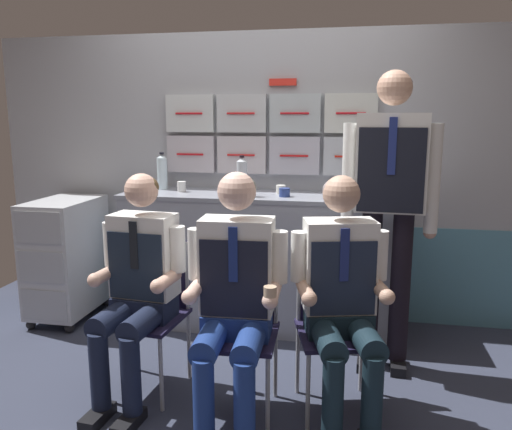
{
  "coord_description": "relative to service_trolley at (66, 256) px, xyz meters",
  "views": [
    {
      "loc": [
        0.73,
        -2.46,
        1.53
      ],
      "look_at": [
        0.2,
        0.25,
        1.0
      ],
      "focal_mm": 35.77,
      "sensor_mm": 36.0,
      "label": 1
    }
  ],
  "objects": [
    {
      "name": "folding_chair_right",
      "position": [
        2.06,
        -0.81,
        0.02
      ],
      "size": [
        0.49,
        0.49,
        0.84
      ],
      "color": "#A8AAAF",
      "rests_on": "ground"
    },
    {
      "name": "crew_member_center",
      "position": [
        1.58,
        -1.09,
        0.21
      ],
      "size": [
        0.51,
        0.63,
        1.27
      ],
      "color": "black",
      "rests_on": "ground"
    },
    {
      "name": "galley_counter",
      "position": [
        1.48,
        0.15,
        0.0
      ],
      "size": [
        2.02,
        0.53,
        0.99
      ],
      "color": "#969CAA",
      "rests_on": "ground"
    },
    {
      "name": "ground",
      "position": [
        1.41,
        -0.94,
        -0.51
      ],
      "size": [
        4.8,
        4.8,
        0.04
      ],
      "primitive_type": "cube",
      "color": "#303547"
    },
    {
      "name": "water_bottle_clear",
      "position": [
        1.37,
        0.04,
        0.63
      ],
      "size": [
        0.07,
        0.07,
        0.28
      ],
      "color": "silver",
      "rests_on": "galley_counter"
    },
    {
      "name": "crew_member_right",
      "position": [
        2.1,
        -0.96,
        0.19
      ],
      "size": [
        0.51,
        0.66,
        1.25
      ],
      "color": "black",
      "rests_on": "ground"
    },
    {
      "name": "crew_member_left",
      "position": [
        1.01,
        -0.96,
        0.18
      ],
      "size": [
        0.49,
        0.62,
        1.24
      ],
      "color": "black",
      "rests_on": "ground"
    },
    {
      "name": "paper_cup_blue",
      "position": [
        0.88,
        0.15,
        0.53
      ],
      "size": [
        0.06,
        0.06,
        0.08
      ],
      "color": "silver",
      "rests_on": "galley_counter"
    },
    {
      "name": "water_bottle_tall",
      "position": [
        0.7,
        0.25,
        0.63
      ],
      "size": [
        0.08,
        0.08,
        0.28
      ],
      "color": "silver",
      "rests_on": "galley_counter"
    },
    {
      "name": "crew_member_standing",
      "position": [
        2.34,
        -0.35,
        0.6
      ],
      "size": [
        0.56,
        0.28,
        1.79
      ],
      "color": "black",
      "rests_on": "ground"
    },
    {
      "name": "folding_chair_center",
      "position": [
        1.57,
        -0.93,
        0.02
      ],
      "size": [
        0.42,
        0.42,
        0.84
      ],
      "color": "#A8AAAF",
      "rests_on": "ground"
    },
    {
      "name": "service_trolley",
      "position": [
        0.0,
        0.0,
        0.0
      ],
      "size": [
        0.4,
        0.65,
        0.92
      ],
      "color": "black",
      "rests_on": "ground"
    },
    {
      "name": "galley_bulkhead",
      "position": [
        1.42,
        0.43,
        0.57
      ],
      "size": [
        4.2,
        0.14,
        2.15
      ],
      "color": "#A6A9B0",
      "rests_on": "ground"
    },
    {
      "name": "paper_cup_tan",
      "position": [
        1.66,
        0.06,
        0.53
      ],
      "size": [
        0.08,
        0.08,
        0.06
      ],
      "color": "navy",
      "rests_on": "galley_counter"
    },
    {
      "name": "folding_chair_left",
      "position": [
        1.03,
        -0.79,
        0.02
      ],
      "size": [
        0.43,
        0.44,
        0.84
      ],
      "color": "#A8AAAF",
      "rests_on": "ground"
    },
    {
      "name": "espresso_cup_small",
      "position": [
        1.62,
        0.2,
        0.53
      ],
      "size": [
        0.07,
        0.07,
        0.06
      ],
      "color": "silver",
      "rests_on": "galley_counter"
    },
    {
      "name": "coffee_cup_white",
      "position": [
        0.66,
        -0.02,
        0.53
      ],
      "size": [
        0.07,
        0.07,
        0.06
      ],
      "color": "silver",
      "rests_on": "galley_counter"
    }
  ]
}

